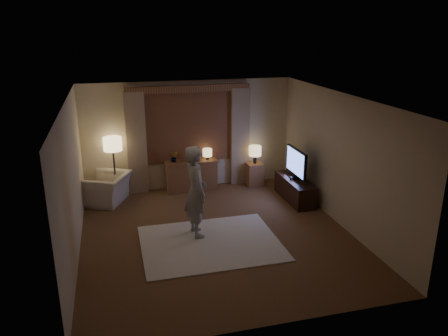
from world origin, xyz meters
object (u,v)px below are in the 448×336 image
object	(u,v)px
sideboard	(191,176)
armchair	(107,189)
tv_stand	(295,189)
person	(196,191)
side_table	(255,174)

from	to	relation	value
sideboard	armchair	xyz separation A→B (m)	(-1.98, -0.29, -0.03)
tv_stand	person	distance (m)	2.84
armchair	side_table	size ratio (longest dim) A/B	1.78
tv_stand	side_table	bearing A→B (deg)	115.74
armchair	tv_stand	size ratio (longest dim) A/B	0.71
sideboard	person	distance (m)	2.48
sideboard	tv_stand	size ratio (longest dim) A/B	0.86
side_table	armchair	bearing A→B (deg)	-176.19
sideboard	tv_stand	bearing A→B (deg)	-29.73
tv_stand	armchair	bearing A→B (deg)	167.14
sideboard	armchair	world-z (taller)	sideboard
sideboard	tv_stand	world-z (taller)	sideboard
side_table	person	distance (m)	3.11
armchair	side_table	bearing A→B (deg)	118.95
side_table	person	world-z (taller)	person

